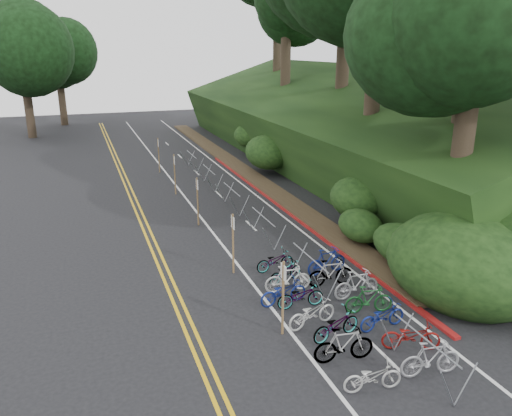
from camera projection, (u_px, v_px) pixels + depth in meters
The scene contains 10 objects.
ground at pixel (263, 341), 15.41m from camera, with size 120.00×120.00×0.00m, color black.
road_markings at pixel (203, 231), 24.65m from camera, with size 7.47×80.00×0.01m.
red_curb at pixel (283, 208), 27.97m from camera, with size 0.25×28.00×0.10m, color maroon.
embankment at pixel (339, 136), 35.84m from camera, with size 14.30×48.14×9.11m.
bike_rack_front at pixel (425, 349), 13.50m from camera, with size 1.15×2.78×1.20m.
bike_racks_rest at pixel (232, 194), 27.75m from camera, with size 1.14×23.00×1.17m.
signpost_near at pixel (283, 293), 15.37m from camera, with size 0.08×0.40×2.49m.
signposts_rest at pixel (185, 184), 27.70m from camera, with size 0.08×18.40×2.50m.
bike_front at pixel (283, 292), 17.52m from camera, with size 1.78×0.62×0.94m, color navy.
bike_valet at pixel (338, 302), 16.75m from camera, with size 3.30×9.54×1.09m.
Camera 1 is at (-4.74, -12.53, 8.66)m, focal length 35.00 mm.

